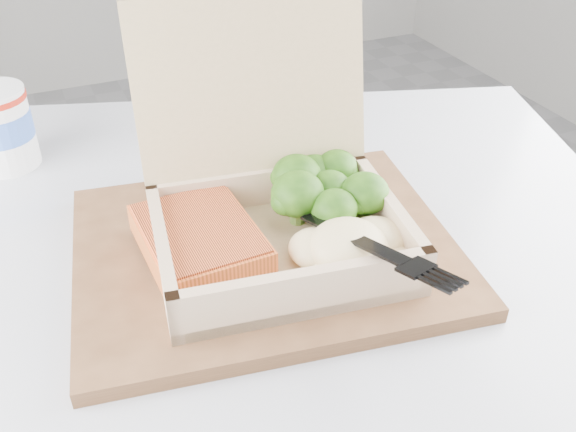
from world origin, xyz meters
name	(u,v)px	position (x,y,z in m)	size (l,w,h in m)	color
cafe_table	(266,410)	(0.35, -0.19, 0.52)	(0.91, 0.91, 0.70)	black
serving_tray	(265,249)	(0.36, -0.16, 0.71)	(0.32, 0.26, 0.01)	brown
takeout_container	(270,191)	(0.37, -0.16, 0.76)	(0.23, 0.22, 0.19)	tan
salmon_fillet	(199,240)	(0.30, -0.17, 0.74)	(0.09, 0.12, 0.02)	orange
broccoli_pile	(330,194)	(0.43, -0.16, 0.75)	(0.11, 0.11, 0.04)	#407C1B
mashed_potatoes	(348,246)	(0.41, -0.23, 0.74)	(0.10, 0.09, 0.04)	beige
plastic_fork	(334,224)	(0.40, -0.22, 0.76)	(0.05, 0.17, 0.03)	black
receipt	(294,154)	(0.46, -0.01, 0.70)	(0.08, 0.15, 0.00)	white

